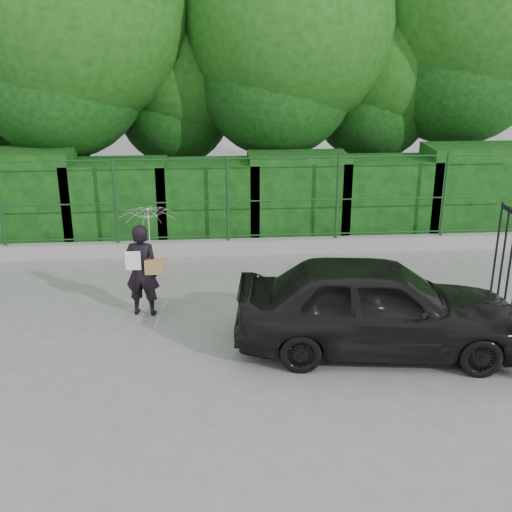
{
  "coord_description": "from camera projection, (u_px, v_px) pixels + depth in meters",
  "views": [
    {
      "loc": [
        0.04,
        -8.37,
        4.64
      ],
      "look_at": [
        0.75,
        1.3,
        1.1
      ],
      "focal_mm": 45.0,
      "sensor_mm": 36.0,
      "label": 1
    }
  ],
  "objects": [
    {
      "name": "woman",
      "position": [
        147.0,
        244.0,
        10.47
      ],
      "size": [
        0.93,
        0.95,
        1.87
      ],
      "color": "black",
      "rests_on": "ground"
    },
    {
      "name": "car",
      "position": [
        377.0,
        305.0,
        9.45
      ],
      "size": [
        4.35,
        2.18,
        1.42
      ],
      "primitive_type": "imported",
      "rotation": [
        0.0,
        0.0,
        1.45
      ],
      "color": "black",
      "rests_on": "ground"
    },
    {
      "name": "kerb",
      "position": [
        210.0,
        247.0,
        13.59
      ],
      "size": [
        14.0,
        0.25,
        0.3
      ],
      "primitive_type": "cube",
      "color": "#9E9E99",
      "rests_on": "ground"
    },
    {
      "name": "hedge",
      "position": [
        209.0,
        198.0,
        14.25
      ],
      "size": [
        14.2,
        1.2,
        2.09
      ],
      "color": "black",
      "rests_on": "ground"
    },
    {
      "name": "ground",
      "position": [
        211.0,
        358.0,
        9.43
      ],
      "size": [
        80.0,
        80.0,
        0.0
      ],
      "primitive_type": "plane",
      "color": "gray"
    },
    {
      "name": "fence",
      "position": [
        219.0,
        199.0,
        13.25
      ],
      "size": [
        14.13,
        0.06,
        1.8
      ],
      "color": "#163F1C",
      "rests_on": "kerb"
    },
    {
      "name": "trees",
      "position": [
        252.0,
        23.0,
        15.17
      ],
      "size": [
        17.1,
        6.15,
        8.08
      ],
      "color": "black",
      "rests_on": "ground"
    }
  ]
}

